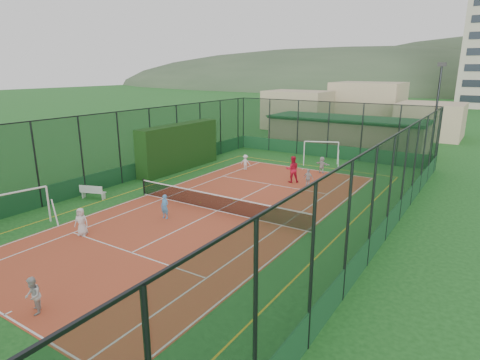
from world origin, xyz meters
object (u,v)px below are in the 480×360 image
(white_bench, at_px, (93,192))
(futsal_goal_near, at_px, (19,211))
(child_near_mid, at_px, (165,207))
(futsal_goal_far, at_px, (321,153))
(child_far_back, at_px, (322,165))
(child_far_right, at_px, (308,178))
(child_near_left, at_px, (81,222))
(child_far_left, at_px, (245,162))
(child_near_right, at_px, (33,296))
(coach, at_px, (292,169))
(clubhouse, at_px, (346,133))
(floodlight_ne, at_px, (435,118))

(white_bench, height_order, futsal_goal_near, futsal_goal_near)
(child_near_mid, bearing_deg, futsal_goal_far, 80.13)
(futsal_goal_near, relative_size, child_far_back, 2.34)
(child_far_right, bearing_deg, child_near_left, 75.36)
(child_far_left, bearing_deg, child_near_mid, 90.31)
(futsal_goal_far, bearing_deg, child_far_left, -152.31)
(child_near_right, relative_size, coach, 0.68)
(clubhouse, distance_m, child_near_left, 28.54)
(child_near_right, height_order, coach, coach)
(futsal_goal_near, bearing_deg, child_near_mid, -33.60)
(futsal_goal_near, relative_size, child_far_left, 2.46)
(child_far_right, distance_m, child_far_back, 4.28)
(child_near_left, height_order, child_near_right, child_near_left)
(floodlight_ne, xyz_separation_m, child_near_left, (-12.09, -22.91, -3.43))
(child_far_left, distance_m, child_far_back, 5.98)
(child_near_mid, relative_size, child_far_left, 1.09)
(child_near_mid, bearing_deg, coach, 72.83)
(floodlight_ne, relative_size, child_near_right, 6.38)
(futsal_goal_near, height_order, child_near_mid, futsal_goal_near)
(coach, bearing_deg, white_bench, 14.62)
(futsal_goal_near, height_order, futsal_goal_far, futsal_goal_near)
(clubhouse, bearing_deg, child_near_right, -88.68)
(futsal_goal_near, height_order, child_near_right, futsal_goal_near)
(child_near_left, xyz_separation_m, coach, (4.45, 14.03, 0.26))
(floodlight_ne, height_order, futsal_goal_far, floodlight_ne)
(clubhouse, xyz_separation_m, futsal_goal_near, (-6.78, -29.48, -0.61))
(child_near_mid, xyz_separation_m, child_far_right, (4.10, 9.62, -0.03))
(clubhouse, distance_m, child_far_left, 13.51)
(child_far_left, bearing_deg, futsal_goal_near, 69.62)
(child_far_back, bearing_deg, child_near_left, 85.81)
(clubhouse, xyz_separation_m, white_bench, (-7.80, -24.31, -1.13))
(floodlight_ne, relative_size, futsal_goal_near, 2.76)
(white_bench, relative_size, coach, 0.83)
(futsal_goal_near, bearing_deg, clubhouse, -0.98)
(white_bench, xyz_separation_m, child_near_right, (8.57, -8.96, 0.21))
(floodlight_ne, distance_m, child_far_right, 11.80)
(child_near_mid, relative_size, child_far_right, 1.04)
(child_near_left, bearing_deg, child_near_mid, 37.87)
(floodlight_ne, bearing_deg, clubhouse, 147.88)
(futsal_goal_near, xyz_separation_m, child_near_mid, (5.12, 5.02, -0.29))
(child_far_back, bearing_deg, futsal_goal_far, -54.34)
(futsal_goal_near, distance_m, coach, 17.06)
(floodlight_ne, height_order, child_near_mid, floodlight_ne)
(clubhouse, xyz_separation_m, child_near_left, (-3.49, -28.31, -0.88))
(floodlight_ne, distance_m, coach, 12.13)
(child_near_mid, bearing_deg, child_far_back, 73.53)
(child_far_right, bearing_deg, child_near_right, 93.92)
(child_far_left, xyz_separation_m, coach, (4.75, -1.34, 0.34))
(child_far_back, relative_size, coach, 0.67)
(child_far_right, bearing_deg, floodlight_ne, -114.09)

